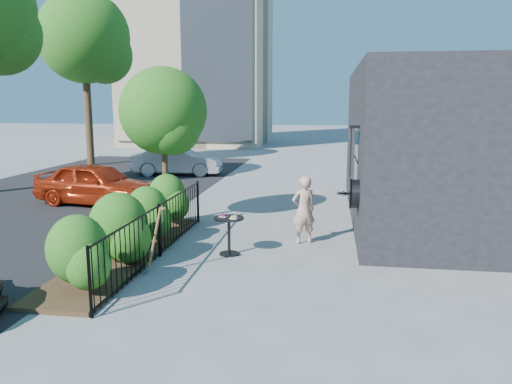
% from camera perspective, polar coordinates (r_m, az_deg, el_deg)
% --- Properties ---
extents(ground, '(120.00, 120.00, 0.00)m').
position_cam_1_polar(ground, '(10.10, -2.73, -7.74)').
color(ground, gray).
rests_on(ground, ground).
extents(shop_building, '(6.22, 9.00, 4.00)m').
position_cam_1_polar(shop_building, '(14.42, 23.06, 4.98)').
color(shop_building, black).
rests_on(shop_building, ground).
extents(fence, '(0.05, 6.05, 1.10)m').
position_cam_1_polar(fence, '(10.33, -10.97, -4.27)').
color(fence, black).
rests_on(fence, ground).
extents(planting_bed, '(1.30, 6.00, 0.08)m').
position_cam_1_polar(planting_bed, '(10.72, -14.43, -6.77)').
color(planting_bed, '#382616').
rests_on(planting_bed, ground).
extents(shrubs, '(1.10, 5.60, 1.24)m').
position_cam_1_polar(shrubs, '(10.60, -13.88, -3.24)').
color(shrubs, '#165513').
rests_on(shrubs, ground).
extents(patio_tree, '(2.20, 2.20, 3.94)m').
position_cam_1_polar(patio_tree, '(12.86, -10.32, 8.50)').
color(patio_tree, '#3F2B19').
rests_on(patio_tree, ground).
extents(street, '(9.00, 30.00, 0.01)m').
position_cam_1_polar(street, '(15.59, -26.53, -2.37)').
color(street, black).
rests_on(street, ground).
extents(street_tree_far, '(4.40, 4.40, 8.28)m').
position_cam_1_polar(street_tree_far, '(26.35, -18.96, 15.80)').
color(street_tree_far, '#3F2B19').
rests_on(street_tree_far, ground).
extents(cafe_table, '(0.63, 0.63, 0.84)m').
position_cam_1_polar(cafe_table, '(10.29, -3.10, -4.24)').
color(cafe_table, black).
rests_on(cafe_table, ground).
extents(woman, '(0.66, 0.57, 1.51)m').
position_cam_1_polar(woman, '(11.12, 5.46, -2.06)').
color(woman, tan).
rests_on(woman, ground).
extents(shovel, '(0.43, 0.17, 1.29)m').
position_cam_1_polar(shovel, '(9.30, -11.67, -5.87)').
color(shovel, brown).
rests_on(shovel, ground).
extents(car_red, '(4.06, 2.17, 1.31)m').
position_cam_1_polar(car_red, '(16.02, -17.76, 0.91)').
color(car_red, '#9C250D').
rests_on(car_red, ground).
extents(car_silver, '(3.89, 1.67, 1.25)m').
position_cam_1_polar(car_silver, '(21.82, -8.96, 3.54)').
color(car_silver, '#A5A5A9').
rests_on(car_silver, ground).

